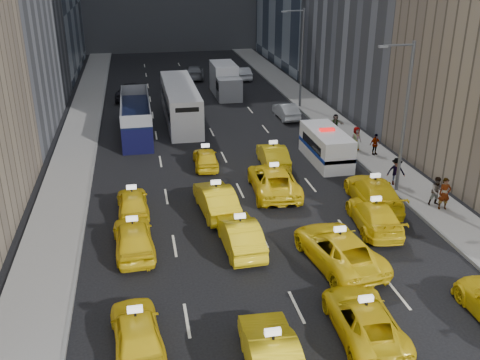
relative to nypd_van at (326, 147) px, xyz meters
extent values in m
plane|color=black|center=(-6.81, -17.79, -1.09)|extent=(160.00, 160.00, 0.00)
cube|color=gray|center=(-17.31, 7.21, -1.01)|extent=(3.00, 90.00, 0.15)
cube|color=gray|center=(3.69, 7.21, -1.01)|extent=(3.00, 90.00, 0.15)
cube|color=slate|center=(-15.86, 7.21, -1.00)|extent=(0.15, 90.00, 0.18)
cube|color=slate|center=(2.24, 7.21, -1.00)|extent=(0.15, 90.00, 0.18)
cylinder|color=#595B60|center=(2.49, -5.79, 3.41)|extent=(0.20, 0.20, 9.00)
cylinder|color=#595B60|center=(1.59, -5.79, 7.71)|extent=(1.80, 0.12, 0.12)
cube|color=slate|center=(0.69, -5.79, 7.66)|extent=(0.50, 0.22, 0.12)
cylinder|color=#595B60|center=(2.49, 14.21, 3.41)|extent=(0.20, 0.20, 9.00)
cylinder|color=#595B60|center=(1.59, 14.21, 7.71)|extent=(1.80, 0.12, 0.12)
cube|color=slate|center=(0.69, 14.21, 7.66)|extent=(0.50, 0.22, 0.12)
imported|color=yellow|center=(-13.22, -17.03, -0.35)|extent=(2.16, 4.48, 1.48)
imported|color=yellow|center=(-8.76, -19.32, -0.29)|extent=(1.90, 4.91, 1.59)
imported|color=yellow|center=(-4.81, -17.84, -0.42)|extent=(2.43, 4.91, 1.34)
imported|color=yellow|center=(-13.25, -9.99, -0.30)|extent=(2.13, 4.71, 1.57)
imported|color=yellow|center=(-8.16, -10.64, -0.32)|extent=(1.81, 4.73, 1.54)
imported|color=yellow|center=(-3.96, -12.89, -0.30)|extent=(3.33, 5.96, 1.57)
imported|color=yellow|center=(-0.82, -9.89, -0.36)|extent=(2.66, 5.26, 1.46)
imported|color=yellow|center=(-13.25, -5.81, -0.38)|extent=(1.83, 4.21, 1.41)
imported|color=yellow|center=(-8.70, -6.48, -0.28)|extent=(2.12, 5.02, 1.61)
imported|color=yellow|center=(-4.87, -4.43, -0.29)|extent=(3.06, 5.91, 1.59)
imported|color=yellow|center=(0.25, -7.36, -0.26)|extent=(3.03, 5.95, 1.65)
imported|color=yellow|center=(-8.34, 0.52, -0.42)|extent=(1.74, 3.98, 1.33)
imported|color=yellow|center=(-3.83, -0.19, -0.33)|extent=(1.85, 4.67, 1.51)
cube|color=white|center=(0.00, 0.00, 0.03)|extent=(2.20, 5.63, 2.24)
cylinder|color=black|center=(-0.92, -1.90, -0.64)|extent=(0.28, 0.90, 0.90)
cylinder|color=black|center=(0.92, -1.90, -0.64)|extent=(0.28, 0.90, 0.90)
cylinder|color=black|center=(-0.92, 1.90, -0.64)|extent=(0.28, 0.90, 0.90)
cylinder|color=black|center=(0.92, 1.90, -0.64)|extent=(0.28, 0.90, 0.90)
cube|color=navy|center=(0.00, 0.00, -0.12)|extent=(2.24, 5.63, 0.25)
cube|color=red|center=(0.00, 0.00, 1.24)|extent=(1.02, 0.37, 0.16)
cube|color=black|center=(-12.78, 8.86, 0.35)|extent=(2.46, 9.96, 2.88)
cylinder|color=black|center=(-13.75, 4.80, -0.54)|extent=(0.28, 1.10, 1.10)
cylinder|color=black|center=(-11.80, 4.80, -0.54)|extent=(0.28, 1.10, 1.10)
cylinder|color=black|center=(-13.75, 12.91, -0.54)|extent=(0.28, 1.10, 1.10)
cylinder|color=black|center=(-11.80, 12.91, -0.54)|extent=(0.28, 1.10, 1.10)
cube|color=silver|center=(-8.96, 11.99, 0.50)|extent=(3.19, 12.39, 3.17)
cylinder|color=black|center=(-10.09, 6.75, -0.54)|extent=(0.28, 1.10, 1.10)
cylinder|color=black|center=(-7.83, 6.75, -0.54)|extent=(0.28, 1.10, 1.10)
cylinder|color=black|center=(-10.09, 17.22, -0.54)|extent=(0.28, 1.10, 1.10)
cylinder|color=black|center=(-7.83, 17.22, -0.54)|extent=(0.28, 1.10, 1.10)
cube|color=white|center=(-3.62, 20.36, 0.47)|extent=(2.86, 6.99, 3.12)
cylinder|color=black|center=(-4.64, 17.85, -0.54)|extent=(0.28, 1.10, 1.10)
cylinder|color=black|center=(-2.60, 17.85, -0.54)|extent=(0.28, 1.10, 1.10)
cylinder|color=black|center=(-4.64, 22.87, -0.54)|extent=(0.28, 1.10, 1.10)
cylinder|color=black|center=(-2.60, 22.87, -0.54)|extent=(0.28, 1.10, 1.10)
imported|color=#B5B9BD|center=(0.22, 10.87, -0.41)|extent=(1.55, 4.18, 1.37)
imported|color=black|center=(-13.07, 20.65, -0.30)|extent=(3.40, 6.02, 1.59)
imported|color=gray|center=(-5.80, 28.98, -0.34)|extent=(2.69, 5.39, 1.50)
imported|color=black|center=(-8.35, 25.36, -0.40)|extent=(1.75, 4.10, 1.38)
imported|color=#B4B7BC|center=(-0.40, 27.54, -0.38)|extent=(1.60, 4.34, 1.42)
imported|color=gray|center=(3.82, -8.78, -0.02)|extent=(0.74, 0.56, 1.84)
imported|color=gray|center=(3.67, -8.25, -0.09)|extent=(0.87, 0.54, 1.70)
imported|color=gray|center=(2.76, -5.03, -0.07)|extent=(1.20, 0.72, 1.74)
imported|color=gray|center=(3.78, 0.29, -0.17)|extent=(0.97, 0.62, 1.53)
imported|color=gray|center=(2.83, 1.52, -0.08)|extent=(0.93, 0.65, 1.73)
imported|color=gray|center=(2.80, 5.67, -0.17)|extent=(1.46, 0.95, 1.53)
camera|label=1|loc=(-12.58, -33.15, 12.19)|focal=40.00mm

